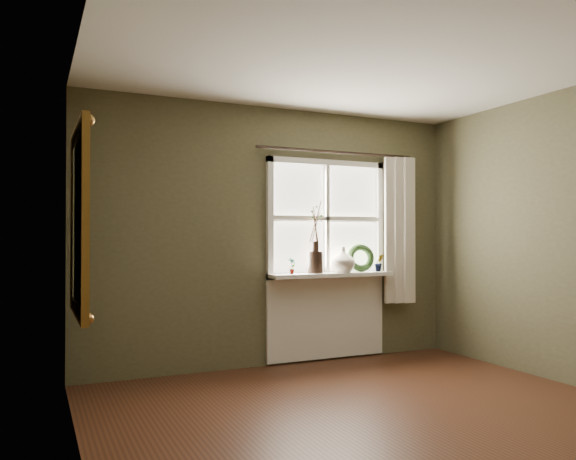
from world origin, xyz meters
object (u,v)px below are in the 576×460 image
(cream_vase, at_px, (343,260))
(gilt_mirror, at_px, (78,221))
(dark_jug, at_px, (316,262))
(wreath, at_px, (361,261))

(cream_vase, distance_m, gilt_mirror, 2.78)
(dark_jug, bearing_deg, cream_vase, 0.00)
(cream_vase, height_order, wreath, wreath)
(wreath, xyz_separation_m, gilt_mirror, (-2.89, -0.81, 0.37))
(wreath, bearing_deg, cream_vase, -158.70)
(cream_vase, bearing_deg, dark_jug, 180.00)
(cream_vase, bearing_deg, gilt_mirror, -163.76)
(dark_jug, distance_m, wreath, 0.56)
(dark_jug, height_order, wreath, wreath)
(dark_jug, bearing_deg, gilt_mirror, -161.64)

